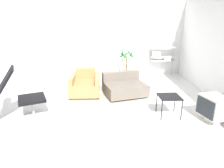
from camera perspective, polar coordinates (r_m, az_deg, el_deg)
name	(u,v)px	position (r m, az deg, el deg)	size (l,w,h in m)	color
ground_plane	(105,105)	(5.11, -1.88, -6.06)	(12.00, 12.00, 0.00)	white
wall_back	(104,38)	(7.74, -2.25, 12.88)	(12.00, 0.09, 2.80)	white
round_rug	(100,111)	(4.79, -3.42, -7.77)	(2.36, 2.36, 0.01)	#BCB29E
lounge_chair	(8,87)	(4.65, -27.50, -0.75)	(1.27, 0.96, 1.25)	#BCBCC1
armchair_red	(85,85)	(5.80, -7.65, -0.43)	(0.84, 0.93, 0.72)	silver
couch_low	(124,87)	(5.74, 3.53, -0.90)	(1.32, 1.18, 0.62)	black
side_table	(169,98)	(4.59, 16.07, -3.88)	(0.47, 0.47, 0.47)	black
crt_television	(215,108)	(4.77, 27.31, -6.01)	(0.64, 0.66, 0.56)	beige
potted_plant	(126,63)	(7.48, 4.15, 6.12)	(0.56, 0.55, 1.17)	brown
shelf_unit	(161,55)	(7.85, 13.95, 8.01)	(0.92, 0.28, 1.65)	#BCBCC1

